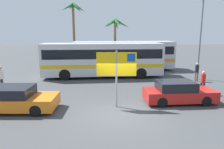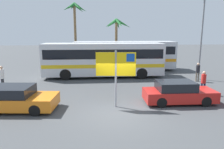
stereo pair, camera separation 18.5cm
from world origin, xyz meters
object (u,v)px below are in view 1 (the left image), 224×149
ferry_sign (117,66)px  bus_front_coach (103,58)px  pedestrian_near_sign (203,81)px  bus_rear_coach (123,54)px  car_red (178,92)px  pedestrian_by_bus (197,70)px  car_orange (15,99)px  pedestrian_crossing_lot (1,76)px

ferry_sign → bus_front_coach: bearing=98.8°
bus_front_coach → pedestrian_near_sign: bearing=-43.8°
bus_rear_coach → pedestrian_near_sign: (4.11, -9.70, -0.85)m
car_red → ferry_sign: bearing=-173.7°
pedestrian_by_bus → pedestrian_near_sign: bearing=2.9°
bus_rear_coach → ferry_sign: size_ratio=3.45×
car_orange → pedestrian_near_sign: pedestrian_near_sign is taller
pedestrian_crossing_lot → pedestrian_near_sign: bearing=124.4°
bus_rear_coach → pedestrian_by_bus: 8.25m
ferry_sign → car_orange: size_ratio=0.72×
bus_front_coach → car_red: (4.14, -7.90, -1.15)m
pedestrian_by_bus → bus_rear_coach: bearing=-113.2°
bus_front_coach → ferry_sign: 8.29m
ferry_sign → pedestrian_by_bus: ferry_sign is taller
pedestrian_near_sign → pedestrian_crossing_lot: (-14.11, 2.16, 0.13)m
bus_rear_coach → car_orange: size_ratio=2.47×
ferry_sign → car_red: size_ratio=0.76×
bus_front_coach → pedestrian_crossing_lot: bearing=-151.4°
ferry_sign → pedestrian_near_sign: size_ratio=2.00×
bus_rear_coach → pedestrian_crossing_lot: (-10.00, -7.55, -0.72)m
bus_front_coach → car_orange: size_ratio=2.47×
ferry_sign → car_orange: ferry_sign is taller
bus_front_coach → ferry_sign: ferry_sign is taller
ferry_sign → bus_rear_coach: bearing=86.1°
car_red → pedestrian_near_sign: pedestrian_near_sign is taller
pedestrian_near_sign → pedestrian_crossing_lot: size_ratio=0.89×
car_orange → ferry_sign: bearing=5.8°
car_red → pedestrian_by_bus: bearing=54.7°
car_orange → pedestrian_by_bus: pedestrian_by_bus is taller
bus_front_coach → car_red: bearing=-62.3°
car_orange → pedestrian_near_sign: bearing=15.1°
pedestrian_near_sign → bus_front_coach: bearing=73.7°
bus_front_coach → car_orange: 9.85m
bus_front_coach → car_red: size_ratio=2.64×
bus_rear_coach → car_red: 11.51m
bus_front_coach → pedestrian_crossing_lot: (-7.56, -4.13, -0.72)m
pedestrian_near_sign → pedestrian_crossing_lot: pedestrian_crossing_lot is taller
bus_rear_coach → car_red: (1.70, -11.32, -1.15)m
car_red → pedestrian_crossing_lot: bearing=162.9°
bus_rear_coach → car_orange: (-7.61, -11.72, -1.15)m
bus_front_coach → bus_rear_coach: same height
ferry_sign → car_orange: (-5.58, -0.04, -1.69)m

